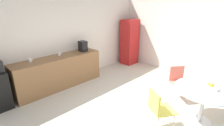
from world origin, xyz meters
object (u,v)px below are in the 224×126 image
object	(u,v)px
locker_cabinet	(130,42)
mug_white	(59,54)
round_table	(204,95)
coffee_maker	(83,46)
fruit_bowl	(211,87)
chair_coral	(178,79)
mug_green	(30,60)
chair_yellow	(158,106)
mug_red	(84,50)

from	to	relation	value
locker_cabinet	mug_white	distance (m)	2.95
round_table	coffee_maker	world-z (taller)	coffee_maker
round_table	fruit_bowl	xyz separation A→B (m)	(0.06, -0.07, 0.18)
chair_coral	mug_green	size ratio (longest dim) A/B	6.43
chair_yellow	mug_green	bearing A→B (deg)	108.91
mug_green	fruit_bowl	bearing A→B (deg)	-61.84
round_table	coffee_maker	distance (m)	3.53
locker_cabinet	mug_green	size ratio (longest dim) A/B	13.53
mug_white	mug_red	world-z (taller)	same
chair_yellow	mug_red	size ratio (longest dim) A/B	6.43
mug_green	mug_red	xyz separation A→B (m)	(1.58, -0.11, 0.00)
chair_yellow	chair_coral	bearing A→B (deg)	10.80
locker_cabinet	fruit_bowl	bearing A→B (deg)	-117.50
chair_yellow	mug_red	distance (m)	3.04
chair_coral	coffee_maker	size ratio (longest dim) A/B	2.59
round_table	chair_yellow	world-z (taller)	chair_yellow
round_table	chair_coral	xyz separation A→B (m)	(0.59, 0.78, -0.09)
mug_red	coffee_maker	bearing A→B (deg)	135.65
fruit_bowl	coffee_maker	distance (m)	3.58
locker_cabinet	round_table	world-z (taller)	locker_cabinet
chair_coral	fruit_bowl	world-z (taller)	fruit_bowl
locker_cabinet	mug_red	size ratio (longest dim) A/B	13.53
mug_white	mug_green	bearing A→B (deg)	-179.71
round_table	mug_green	world-z (taller)	mug_green
chair_yellow	fruit_bowl	bearing A→B (deg)	-32.76
chair_coral	mug_white	world-z (taller)	mug_white
locker_cabinet	round_table	bearing A→B (deg)	-118.83
fruit_bowl	mug_red	xyz separation A→B (m)	(-0.37, 3.54, 0.15)
mug_red	mug_white	bearing A→B (deg)	171.79
chair_yellow	fruit_bowl	distance (m)	1.11
round_table	mug_white	distance (m)	3.76
chair_coral	mug_white	size ratio (longest dim) A/B	6.43
mug_green	locker_cabinet	bearing A→B (deg)	-2.99
mug_green	chair_yellow	bearing A→B (deg)	-71.09
chair_yellow	mug_green	distance (m)	3.27
locker_cabinet	mug_white	world-z (taller)	locker_cabinet
mug_red	mug_green	bearing A→B (deg)	176.11
mug_red	coffee_maker	world-z (taller)	coffee_maker
chair_yellow	coffee_maker	xyz separation A→B (m)	(0.52, 2.97, 0.54)
fruit_bowl	mug_white	world-z (taller)	mug_white
chair_coral	coffee_maker	xyz separation A→B (m)	(-0.91, 2.70, 0.54)
coffee_maker	locker_cabinet	bearing A→B (deg)	-2.63
fruit_bowl	mug_red	bearing A→B (deg)	95.98
locker_cabinet	fruit_bowl	distance (m)	3.89
fruit_bowl	mug_green	size ratio (longest dim) A/B	2.17
round_table	fruit_bowl	bearing A→B (deg)	-46.89
fruit_bowl	mug_green	distance (m)	4.14
chair_yellow	chair_coral	xyz separation A→B (m)	(1.43, 0.27, 0.00)
fruit_bowl	mug_green	world-z (taller)	mug_green
mug_green	mug_red	size ratio (longest dim) A/B	1.00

